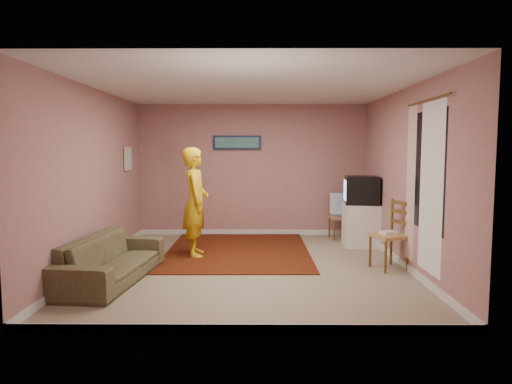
{
  "coord_description": "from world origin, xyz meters",
  "views": [
    {
      "loc": [
        0.13,
        -6.59,
        1.72
      ],
      "look_at": [
        0.09,
        0.6,
        1.04
      ],
      "focal_mm": 32.0,
      "sensor_mm": 36.0,
      "label": 1
    }
  ],
  "objects_px": {
    "crt_tv": "(361,190)",
    "person": "(195,202)",
    "tv_cabinet": "(361,225)",
    "sofa": "(111,259)",
    "chair_b": "(389,227)",
    "chair_a": "(340,212)"
  },
  "relations": [
    {
      "from": "crt_tv",
      "to": "tv_cabinet",
      "type": "bearing_deg",
      "value": -0.0
    },
    {
      "from": "tv_cabinet",
      "to": "sofa",
      "type": "xyz_separation_m",
      "value": [
        -3.75,
        -2.18,
        -0.08
      ]
    },
    {
      "from": "tv_cabinet",
      "to": "crt_tv",
      "type": "relative_size",
      "value": 1.18
    },
    {
      "from": "chair_b",
      "to": "person",
      "type": "relative_size",
      "value": 0.32
    },
    {
      "from": "tv_cabinet",
      "to": "chair_b",
      "type": "height_order",
      "value": "chair_b"
    },
    {
      "from": "crt_tv",
      "to": "person",
      "type": "xyz_separation_m",
      "value": [
        -2.83,
        -0.76,
        -0.12
      ]
    },
    {
      "from": "crt_tv",
      "to": "person",
      "type": "relative_size",
      "value": 0.36
    },
    {
      "from": "tv_cabinet",
      "to": "sofa",
      "type": "distance_m",
      "value": 4.34
    },
    {
      "from": "crt_tv",
      "to": "sofa",
      "type": "bearing_deg",
      "value": -142.96
    },
    {
      "from": "tv_cabinet",
      "to": "chair_b",
      "type": "relative_size",
      "value": 1.33
    },
    {
      "from": "person",
      "to": "crt_tv",
      "type": "bearing_deg",
      "value": -81.99
    },
    {
      "from": "chair_b",
      "to": "tv_cabinet",
      "type": "bearing_deg",
      "value": 162.47
    },
    {
      "from": "crt_tv",
      "to": "chair_a",
      "type": "relative_size",
      "value": 1.39
    },
    {
      "from": "tv_cabinet",
      "to": "crt_tv",
      "type": "bearing_deg",
      "value": 173.21
    },
    {
      "from": "chair_b",
      "to": "sofa",
      "type": "height_order",
      "value": "chair_b"
    },
    {
      "from": "sofa",
      "to": "chair_b",
      "type": "bearing_deg",
      "value": -74.35
    },
    {
      "from": "tv_cabinet",
      "to": "chair_b",
      "type": "distance_m",
      "value": 1.58
    },
    {
      "from": "chair_b",
      "to": "person",
      "type": "xyz_separation_m",
      "value": [
        -2.89,
        0.8,
        0.27
      ]
    },
    {
      "from": "sofa",
      "to": "person",
      "type": "relative_size",
      "value": 1.15
    },
    {
      "from": "chair_a",
      "to": "sofa",
      "type": "xyz_separation_m",
      "value": [
        -3.49,
        -2.84,
        -0.22
      ]
    },
    {
      "from": "chair_a",
      "to": "sofa",
      "type": "distance_m",
      "value": 4.51
    },
    {
      "from": "tv_cabinet",
      "to": "sofa",
      "type": "bearing_deg",
      "value": -149.8
    }
  ]
}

